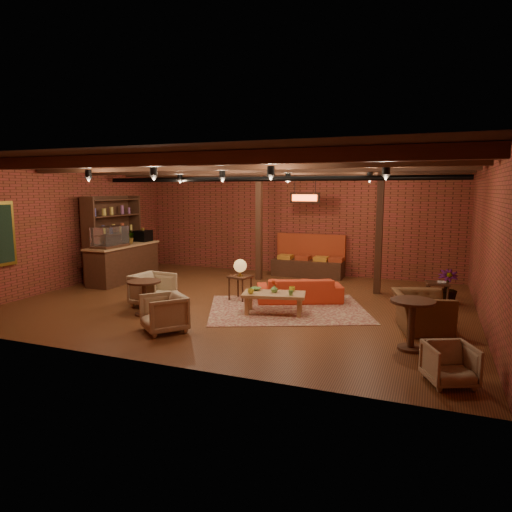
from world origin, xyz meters
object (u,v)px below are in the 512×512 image
at_px(plant_tall, 449,253).
at_px(side_table_lamp, 240,269).
at_px(sofa, 299,290).
at_px(side_table_book, 437,284).
at_px(armchair_far, 450,362).
at_px(round_table_left, 144,292).
at_px(round_table_right, 412,317).
at_px(armchair_a, 153,288).
at_px(armchair_right, 422,306).
at_px(armchair_b, 164,311).
at_px(coffee_table, 273,295).

bearing_deg(plant_tall, side_table_lamp, -163.64).
bearing_deg(sofa, side_table_book, 170.34).
xyz_separation_m(sofa, armchair_far, (3.13, -3.67, 0.02)).
distance_m(side_table_lamp, plant_tall, 4.75).
relative_size(round_table_left, round_table_right, 0.87).
distance_m(side_table_book, armchair_far, 4.41).
xyz_separation_m(sofa, armchair_a, (-2.94, -1.58, 0.12)).
relative_size(sofa, armchair_right, 1.79).
relative_size(round_table_right, plant_tall, 0.35).
bearing_deg(round_table_right, armchair_b, -171.58).
bearing_deg(round_table_left, side_table_lamp, 55.37).
bearing_deg(side_table_book, coffee_table, -148.75).
relative_size(armchair_b, armchair_right, 0.69).
bearing_deg(armchair_a, sofa, -55.23).
xyz_separation_m(side_table_lamp, plant_tall, (4.53, 1.33, 0.44)).
distance_m(coffee_table, side_table_book, 3.74).
relative_size(sofa, round_table_left, 2.71).
relative_size(sofa, plant_tall, 0.82).
height_order(sofa, round_table_right, round_table_right).
distance_m(round_table_left, armchair_a, 0.73).
bearing_deg(armchair_far, armchair_b, 149.05).
bearing_deg(side_table_lamp, armchair_b, -96.98).
distance_m(round_table_left, armchair_far, 5.98).
distance_m(armchair_a, plant_tall, 6.69).
relative_size(coffee_table, armchair_a, 1.73).
xyz_separation_m(side_table_lamp, armchair_right, (4.06, -0.99, -0.26)).
distance_m(sofa, coffee_table, 1.23).
height_order(coffee_table, side_table_book, coffee_table).
height_order(round_table_left, armchair_far, round_table_left).
xyz_separation_m(sofa, armchair_right, (2.71, -1.33, 0.19)).
relative_size(sofa, coffee_table, 1.39).
relative_size(armchair_a, armchair_b, 1.08).
xyz_separation_m(sofa, armchair_b, (-1.68, -3.08, 0.09)).
height_order(armchair_b, round_table_right, round_table_right).
xyz_separation_m(armchair_a, armchair_far, (6.06, -2.09, -0.10)).
bearing_deg(sofa, round_table_left, 16.58).
distance_m(armchair_a, armchair_b, 1.95).
height_order(coffee_table, armchair_far, coffee_table).
height_order(sofa, round_table_left, round_table_left).
xyz_separation_m(armchair_right, side_table_book, (0.27, 2.06, 0.02)).
distance_m(side_table_lamp, round_table_right, 4.47).
relative_size(side_table_book, round_table_right, 0.68).
relative_size(armchair_b, side_table_book, 1.35).
distance_m(side_table_book, round_table_right, 3.21).
height_order(side_table_book, round_table_right, round_table_right).
relative_size(side_table_book, plant_tall, 0.24).
bearing_deg(armchair_right, side_table_lamp, 61.31).
bearing_deg(round_table_right, armchair_a, 171.04).
height_order(sofa, armchair_a, armchair_a).
xyz_separation_m(coffee_table, armchair_right, (2.93, -0.12, 0.08)).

